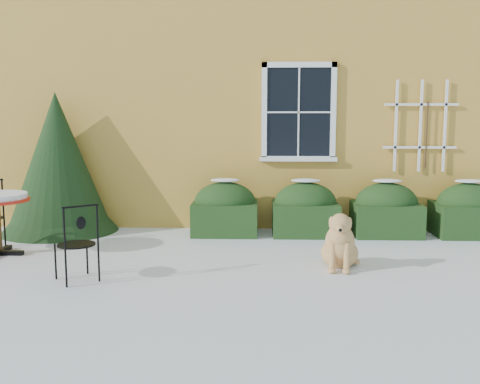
{
  "coord_description": "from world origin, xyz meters",
  "views": [
    {
      "loc": [
        0.26,
        -6.01,
        1.84
      ],
      "look_at": [
        0.0,
        1.0,
        0.9
      ],
      "focal_mm": 40.0,
      "sensor_mm": 36.0,
      "label": 1
    }
  ],
  "objects": [
    {
      "name": "ground",
      "position": [
        0.0,
        0.0,
        0.0
      ],
      "size": [
        80.0,
        80.0,
        0.0
      ],
      "primitive_type": "plane",
      "color": "white",
      "rests_on": "ground"
    },
    {
      "name": "house",
      "position": [
        0.0,
        7.0,
        3.22
      ],
      "size": [
        12.4,
        8.4,
        6.4
      ],
      "color": "gold",
      "rests_on": "ground"
    },
    {
      "name": "hedge_row",
      "position": [
        1.65,
        2.55,
        0.4
      ],
      "size": [
        4.95,
        0.8,
        0.91
      ],
      "color": "black",
      "rests_on": "ground"
    },
    {
      "name": "evergreen_shrub",
      "position": [
        -3.07,
        2.67,
        0.93
      ],
      "size": [
        1.9,
        1.9,
        2.3
      ],
      "rotation": [
        0.0,
        0.0,
        0.29
      ],
      "color": "black",
      "rests_on": "ground"
    },
    {
      "name": "patio_chair_near",
      "position": [
        -1.82,
        -0.1,
        0.45
      ],
      "size": [
        0.56,
        0.56,
        0.91
      ],
      "rotation": [
        0.0,
        0.0,
        3.8
      ],
      "color": "black",
      "rests_on": "ground"
    },
    {
      "name": "dog",
      "position": [
        1.26,
        0.53,
        0.3
      ],
      "size": [
        0.54,
        0.81,
        0.75
      ],
      "rotation": [
        0.0,
        0.0,
        -0.15
      ],
      "color": "tan",
      "rests_on": "ground"
    }
  ]
}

